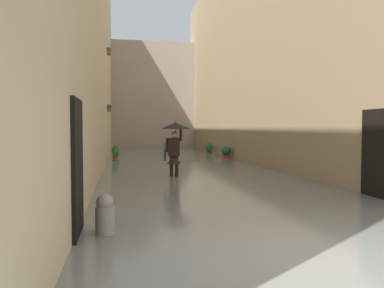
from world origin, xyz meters
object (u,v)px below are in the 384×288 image
at_px(potted_plant_far_right, 116,153).
at_px(potted_plant_far_left, 209,149).
at_px(mooring_bollard, 105,218).
at_px(person_wading, 175,138).
at_px(potted_plant_mid_left, 226,153).

relative_size(potted_plant_far_right, potted_plant_far_left, 1.02).
height_order(potted_plant_far_left, mooring_bollard, potted_plant_far_left).
height_order(person_wading, potted_plant_mid_left, person_wading).
distance_m(potted_plant_far_right, potted_plant_mid_left, 5.83).
bearing_deg(potted_plant_far_left, potted_plant_mid_left, 91.53).
bearing_deg(person_wading, mooring_bollard, 73.04).
height_order(potted_plant_far_right, mooring_bollard, potted_plant_far_right).
bearing_deg(mooring_bollard, potted_plant_mid_left, -113.00).
xyz_separation_m(potted_plant_far_left, mooring_bollard, (5.74, 17.38, -0.07)).
height_order(potted_plant_far_right, potted_plant_mid_left, potted_plant_far_right).
bearing_deg(person_wading, potted_plant_far_right, -74.12).
distance_m(person_wading, potted_plant_mid_left, 8.08).
xyz_separation_m(person_wading, potted_plant_far_left, (-3.70, -10.69, -0.98)).
relative_size(potted_plant_mid_left, mooring_bollard, 1.01).
xyz_separation_m(potted_plant_far_right, potted_plant_far_left, (-5.73, -3.54, -0.02)).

